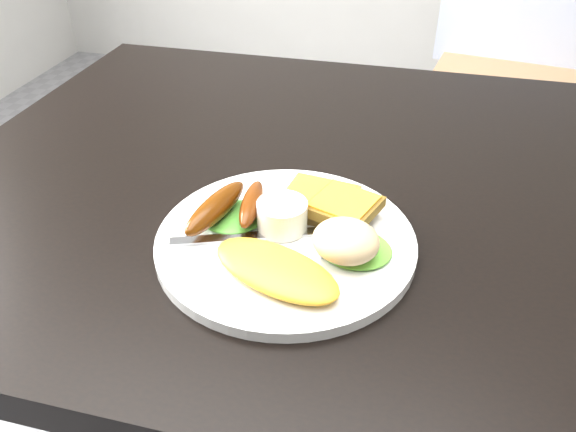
% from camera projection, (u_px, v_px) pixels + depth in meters
% --- Properties ---
extents(dining_table, '(1.20, 0.80, 0.04)m').
position_uv_depth(dining_table, '(403.00, 196.00, 0.72)').
color(dining_table, black).
rests_on(dining_table, ground).
extents(dining_chair, '(0.55, 0.55, 0.06)m').
position_uv_depth(dining_chair, '(511.00, 92.00, 1.69)').
color(dining_chair, tan).
rests_on(dining_chair, ground).
extents(person, '(0.52, 0.41, 1.28)m').
position_uv_depth(person, '(290.00, 46.00, 1.47)').
color(person, navy).
rests_on(person, ground).
extents(plate, '(0.28, 0.28, 0.01)m').
position_uv_depth(plate, '(286.00, 241.00, 0.60)').
color(plate, white).
rests_on(plate, dining_table).
extents(lettuce_left, '(0.09, 0.08, 0.01)m').
position_uv_depth(lettuce_left, '(233.00, 216.00, 0.62)').
color(lettuce_left, '#3B852F').
rests_on(lettuce_left, plate).
extents(lettuce_right, '(0.08, 0.08, 0.01)m').
position_uv_depth(lettuce_right, '(355.00, 249.00, 0.58)').
color(lettuce_right, green).
rests_on(lettuce_right, plate).
extents(omelette, '(0.15, 0.11, 0.02)m').
position_uv_depth(omelette, '(276.00, 269.00, 0.54)').
color(omelette, yellow).
rests_on(omelette, plate).
extents(sausage_a, '(0.05, 0.11, 0.03)m').
position_uv_depth(sausage_a, '(216.00, 207.00, 0.61)').
color(sausage_a, '#5A2604').
rests_on(sausage_a, lettuce_left).
extents(sausage_b, '(0.03, 0.09, 0.02)m').
position_uv_depth(sausage_b, '(251.00, 204.00, 0.61)').
color(sausage_b, '#632A0E').
rests_on(sausage_b, lettuce_left).
extents(ramekin, '(0.07, 0.07, 0.03)m').
position_uv_depth(ramekin, '(282.00, 216.00, 0.60)').
color(ramekin, white).
rests_on(ramekin, plate).
extents(toast_a, '(0.09, 0.09, 0.01)m').
position_uv_depth(toast_a, '(318.00, 201.00, 0.64)').
color(toast_a, olive).
rests_on(toast_a, plate).
extents(toast_b, '(0.09, 0.09, 0.01)m').
position_uv_depth(toast_b, '(344.00, 206.00, 0.61)').
color(toast_b, brown).
rests_on(toast_b, toast_a).
extents(potato_salad, '(0.09, 0.08, 0.04)m').
position_uv_depth(potato_salad, '(346.00, 241.00, 0.55)').
color(potato_salad, beige).
rests_on(potato_salad, lettuce_right).
extents(fork, '(0.15, 0.07, 0.00)m').
position_uv_depth(fork, '(246.00, 237.00, 0.59)').
color(fork, '#ADAFB7').
rests_on(fork, plate).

